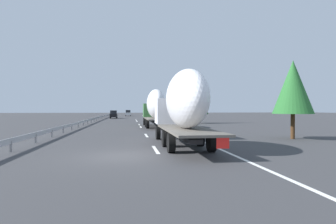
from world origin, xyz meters
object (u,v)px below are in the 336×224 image
at_px(road_sign, 159,109).
at_px(car_black_suv, 114,114).
at_px(car_silver_hatch, 128,113).
at_px(truck_trailing, 183,105).
at_px(truck_lead, 155,106).

bearing_deg(road_sign, car_black_suv, 40.35).
relative_size(car_silver_hatch, road_sign, 1.30).
distance_m(truck_trailing, car_silver_hatch, 79.99).
bearing_deg(car_black_suv, car_silver_hatch, -7.74).
height_order(car_black_suv, road_sign, road_sign).
xyz_separation_m(truck_lead, car_silver_hatch, (61.06, 3.58, -1.66)).
height_order(truck_lead, car_black_suv, truck_lead).
bearing_deg(road_sign, truck_lead, 172.48).
relative_size(truck_lead, truck_trailing, 1.08).
xyz_separation_m(car_black_suv, road_sign, (-11.96, -10.17, 1.27)).
bearing_deg(car_silver_hatch, car_black_suv, 172.26).
distance_m(truck_lead, truck_trailing, 18.84).
bearing_deg(car_black_suv, truck_lead, -168.73).
xyz_separation_m(car_silver_hatch, road_sign, (-37.57, -6.68, 1.27)).
xyz_separation_m(truck_lead, car_black_suv, (35.45, 7.07, -1.67)).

